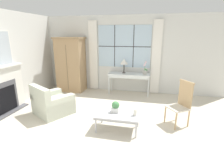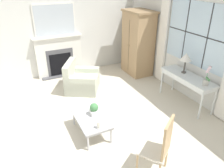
{
  "view_description": "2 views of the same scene",
  "coord_description": "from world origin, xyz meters",
  "px_view_note": "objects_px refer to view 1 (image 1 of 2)",
  "views": [
    {
      "loc": [
        1.03,
        -3.46,
        2.14
      ],
      "look_at": [
        0.08,
        0.69,
        0.92
      ],
      "focal_mm": 28.0,
      "sensor_mm": 36.0,
      "label": 1
    },
    {
      "loc": [
        3.82,
        -1.13,
        3.0
      ],
      "look_at": [
        0.11,
        0.68,
        0.92
      ],
      "focal_mm": 35.0,
      "sensor_mm": 36.0,
      "label": 2
    }
  ],
  "objects_px": {
    "console_table": "(129,76)",
    "potted_orchid": "(145,70)",
    "side_chair_wooden": "(182,101)",
    "coffee_table": "(118,116)",
    "armoire": "(71,65)",
    "table_lamp": "(124,62)",
    "pillar_candle": "(135,113)",
    "armchair_upholstered": "(52,104)",
    "potted_plant_small": "(116,107)",
    "fireplace": "(1,87)"
  },
  "relations": [
    {
      "from": "console_table",
      "to": "potted_orchid",
      "type": "relative_size",
      "value": 3.15
    },
    {
      "from": "side_chair_wooden",
      "to": "coffee_table",
      "type": "height_order",
      "value": "side_chair_wooden"
    },
    {
      "from": "console_table",
      "to": "armoire",
      "type": "bearing_deg",
      "value": -178.2
    },
    {
      "from": "table_lamp",
      "to": "pillar_candle",
      "type": "distance_m",
      "value": 2.81
    },
    {
      "from": "armchair_upholstered",
      "to": "coffee_table",
      "type": "bearing_deg",
      "value": -13.05
    },
    {
      "from": "potted_orchid",
      "to": "armchair_upholstered",
      "type": "bearing_deg",
      "value": -138.09
    },
    {
      "from": "side_chair_wooden",
      "to": "potted_orchid",
      "type": "bearing_deg",
      "value": 116.5
    },
    {
      "from": "console_table",
      "to": "potted_plant_small",
      "type": "distance_m",
      "value": 2.51
    },
    {
      "from": "armchair_upholstered",
      "to": "fireplace",
      "type": "bearing_deg",
      "value": -168.47
    },
    {
      "from": "table_lamp",
      "to": "side_chair_wooden",
      "type": "xyz_separation_m",
      "value": [
        1.73,
        -2.02,
        -0.58
      ]
    },
    {
      "from": "potted_orchid",
      "to": "potted_plant_small",
      "type": "relative_size",
      "value": 1.83
    },
    {
      "from": "console_table",
      "to": "table_lamp",
      "type": "xyz_separation_m",
      "value": [
        -0.2,
        0.04,
        0.49
      ]
    },
    {
      "from": "armoire",
      "to": "potted_plant_small",
      "type": "xyz_separation_m",
      "value": [
        2.25,
        -2.43,
        -0.5
      ]
    },
    {
      "from": "armchair_upholstered",
      "to": "coffee_table",
      "type": "height_order",
      "value": "armchair_upholstered"
    },
    {
      "from": "coffee_table",
      "to": "potted_orchid",
      "type": "bearing_deg",
      "value": 79.97
    },
    {
      "from": "coffee_table",
      "to": "potted_plant_small",
      "type": "relative_size",
      "value": 3.84
    },
    {
      "from": "armchair_upholstered",
      "to": "pillar_candle",
      "type": "relative_size",
      "value": 7.55
    },
    {
      "from": "side_chair_wooden",
      "to": "potted_plant_small",
      "type": "distance_m",
      "value": 1.6
    },
    {
      "from": "armoire",
      "to": "console_table",
      "type": "height_order",
      "value": "armoire"
    },
    {
      "from": "armchair_upholstered",
      "to": "pillar_candle",
      "type": "xyz_separation_m",
      "value": [
        2.32,
        -0.44,
        0.19
      ]
    },
    {
      "from": "table_lamp",
      "to": "coffee_table",
      "type": "xyz_separation_m",
      "value": [
        0.29,
        -2.64,
        -0.82
      ]
    },
    {
      "from": "table_lamp",
      "to": "fireplace",
      "type": "bearing_deg",
      "value": -140.28
    },
    {
      "from": "console_table",
      "to": "side_chair_wooden",
      "type": "relative_size",
      "value": 1.38
    },
    {
      "from": "armchair_upholstered",
      "to": "armoire",
      "type": "bearing_deg",
      "value": 100.53
    },
    {
      "from": "pillar_candle",
      "to": "armoire",
      "type": "bearing_deg",
      "value": 137.05
    },
    {
      "from": "table_lamp",
      "to": "pillar_candle",
      "type": "height_order",
      "value": "table_lamp"
    },
    {
      "from": "armoire",
      "to": "potted_orchid",
      "type": "height_order",
      "value": "armoire"
    },
    {
      "from": "potted_plant_small",
      "to": "fireplace",
      "type": "bearing_deg",
      "value": 178.64
    },
    {
      "from": "potted_plant_small",
      "to": "armoire",
      "type": "bearing_deg",
      "value": 132.78
    },
    {
      "from": "armoire",
      "to": "armchair_upholstered",
      "type": "xyz_separation_m",
      "value": [
        0.39,
        -2.08,
        -0.74
      ]
    },
    {
      "from": "armoire",
      "to": "table_lamp",
      "type": "height_order",
      "value": "armoire"
    },
    {
      "from": "potted_plant_small",
      "to": "pillar_candle",
      "type": "distance_m",
      "value": 0.47
    },
    {
      "from": "armchair_upholstered",
      "to": "potted_plant_small",
      "type": "distance_m",
      "value": 1.91
    },
    {
      "from": "armchair_upholstered",
      "to": "side_chair_wooden",
      "type": "relative_size",
      "value": 1.11
    },
    {
      "from": "table_lamp",
      "to": "armchair_upholstered",
      "type": "bearing_deg",
      "value": -126.79
    },
    {
      "from": "fireplace",
      "to": "side_chair_wooden",
      "type": "xyz_separation_m",
      "value": [
        4.69,
        0.45,
        -0.16
      ]
    },
    {
      "from": "armoire",
      "to": "potted_orchid",
      "type": "relative_size",
      "value": 4.29
    },
    {
      "from": "table_lamp",
      "to": "console_table",
      "type": "bearing_deg",
      "value": -11.18
    },
    {
      "from": "armoire",
      "to": "console_table",
      "type": "xyz_separation_m",
      "value": [
        2.23,
        0.07,
        -0.34
      ]
    },
    {
      "from": "potted_orchid",
      "to": "pillar_candle",
      "type": "relative_size",
      "value": 2.97
    },
    {
      "from": "fireplace",
      "to": "pillar_candle",
      "type": "bearing_deg",
      "value": -2.62
    },
    {
      "from": "fireplace",
      "to": "armoire",
      "type": "distance_m",
      "value": 2.55
    },
    {
      "from": "console_table",
      "to": "armchair_upholstered",
      "type": "xyz_separation_m",
      "value": [
        -1.84,
        -2.15,
        -0.4
      ]
    },
    {
      "from": "fireplace",
      "to": "side_chair_wooden",
      "type": "relative_size",
      "value": 2.07
    },
    {
      "from": "armchair_upholstered",
      "to": "console_table",
      "type": "bearing_deg",
      "value": 49.47
    },
    {
      "from": "fireplace",
      "to": "coffee_table",
      "type": "distance_m",
      "value": 3.29
    },
    {
      "from": "armoire",
      "to": "side_chair_wooden",
      "type": "xyz_separation_m",
      "value": [
        3.76,
        -1.91,
        -0.43
      ]
    },
    {
      "from": "potted_orchid",
      "to": "table_lamp",
      "type": "bearing_deg",
      "value": 176.16
    },
    {
      "from": "pillar_candle",
      "to": "potted_plant_small",
      "type": "bearing_deg",
      "value": 168.79
    },
    {
      "from": "armchair_upholstered",
      "to": "potted_orchid",
      "type": "bearing_deg",
      "value": 41.91
    }
  ]
}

